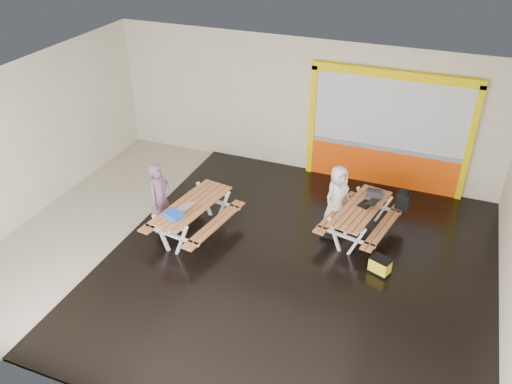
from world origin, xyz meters
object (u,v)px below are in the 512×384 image
at_px(person_right, 337,195).
at_px(dark_case, 329,233).
at_px(laptop_right, 368,203).
at_px(laptop_left, 184,208).
at_px(picnic_table_left, 193,211).
at_px(blue_pouch, 173,215).
at_px(backpack, 403,200).
at_px(person_left, 160,198).
at_px(toolbox, 374,194).
at_px(picnic_table_right, 360,215).
at_px(fluke_bag, 380,266).

height_order(person_right, dark_case, person_right).
distance_m(laptop_right, dark_case, 1.05).
relative_size(laptop_left, laptop_right, 0.83).
xyz_separation_m(picnic_table_left, blue_pouch, (-0.12, -0.59, 0.24)).
relative_size(backpack, dark_case, 1.33).
height_order(person_right, laptop_left, person_right).
bearing_deg(picnic_table_left, person_right, 28.40).
height_order(person_right, backpack, person_right).
height_order(person_left, laptop_left, person_left).
bearing_deg(dark_case, laptop_right, 27.73).
distance_m(toolbox, dark_case, 1.29).
bearing_deg(picnic_table_right, dark_case, -158.13).
bearing_deg(dark_case, laptop_left, -155.74).
relative_size(person_right, dark_case, 3.93).
height_order(blue_pouch, fluke_bag, blue_pouch).
distance_m(laptop_left, blue_pouch, 0.34).
bearing_deg(dark_case, person_right, 90.09).
bearing_deg(picnic_table_right, laptop_right, 49.92).
bearing_deg(toolbox, dark_case, -134.17).
bearing_deg(picnic_table_right, picnic_table_left, -159.68).
height_order(person_right, toolbox, person_right).
relative_size(person_right, blue_pouch, 3.77).
relative_size(person_left, fluke_bag, 3.44).
distance_m(picnic_table_right, toolbox, 0.61).
xyz_separation_m(person_left, laptop_left, (0.68, -0.15, 0.01)).
relative_size(picnic_table_right, toolbox, 6.09).
height_order(laptop_right, dark_case, laptop_right).
xyz_separation_m(picnic_table_left, toolbox, (3.50, 1.77, 0.22)).
bearing_deg(laptop_right, laptop_left, -155.04).
distance_m(person_left, blue_pouch, 0.77).
relative_size(picnic_table_left, backpack, 4.72).
relative_size(picnic_table_left, person_left, 1.35).
height_order(picnic_table_left, picnic_table_right, picnic_table_left).
bearing_deg(backpack, fluke_bag, -93.61).
relative_size(person_left, dark_case, 4.65).
relative_size(person_right, fluke_bag, 2.91).
bearing_deg(blue_pouch, picnic_table_right, 27.82).
bearing_deg(blue_pouch, backpack, 31.29).
height_order(picnic_table_right, blue_pouch, blue_pouch).
relative_size(laptop_left, fluke_bag, 0.83).
bearing_deg(toolbox, fluke_bag, -73.39).
xyz_separation_m(person_right, laptop_left, (-2.81, -1.75, 0.06)).
height_order(blue_pouch, dark_case, blue_pouch).
bearing_deg(person_left, person_right, -57.78).
relative_size(blue_pouch, dark_case, 1.04).
bearing_deg(fluke_bag, person_left, -176.87).
xyz_separation_m(person_left, dark_case, (3.48, 1.12, -0.73)).
bearing_deg(person_left, picnic_table_left, -73.69).
bearing_deg(backpack, toolbox, -160.85).
xyz_separation_m(person_left, toolbox, (4.23, 1.88, -0.01)).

